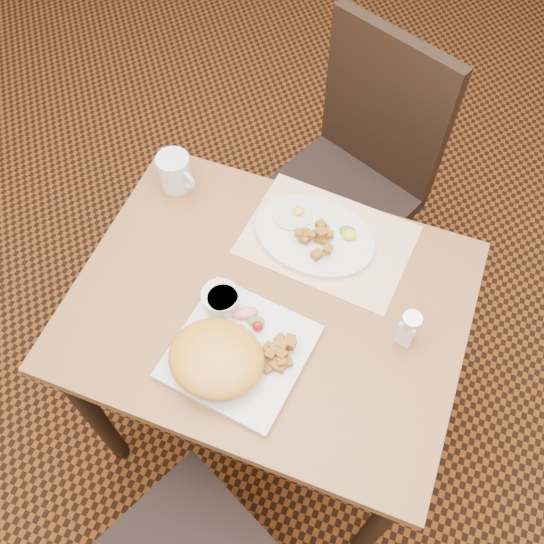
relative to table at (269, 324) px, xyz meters
The scene contains 15 objects.
ground 0.64m from the table, ahead, with size 8.00×8.00×0.00m, color black.
table is the anchor object (origin of this frame).
chair_far 0.65m from the table, 86.77° to the left, with size 0.55×0.56×0.97m.
placemat 0.25m from the table, 71.45° to the left, with size 0.40×0.28×0.00m, color white.
plate_square 0.18m from the table, 95.52° to the right, with size 0.28×0.28×0.02m, color silver.
plate_oval 0.24m from the table, 79.23° to the left, with size 0.30×0.23×0.02m, color silver, non-canonical shape.
hollandaise_mound 0.25m from the table, 103.41° to the right, with size 0.21×0.19×0.08m.
ramekin 0.19m from the table, 152.16° to the right, with size 0.09×0.08×0.05m.
garnish_sq 0.15m from the table, 106.82° to the right, with size 0.09×0.06×0.03m.
fried_egg 0.28m from the table, 96.81° to the left, with size 0.10×0.10×0.02m.
garnish_ov 0.30m from the table, 63.36° to the left, with size 0.05×0.05×0.02m.
salt_shaker 0.36m from the table, ahead, with size 0.05×0.05×0.10m.
coffee_mug 0.46m from the table, 144.96° to the left, with size 0.11×0.09×0.10m.
home_fries_sq 0.20m from the table, 63.44° to the right, with size 0.11×0.11×0.04m.
home_fries_ov 0.25m from the table, 74.33° to the left, with size 0.10×0.11×0.04m.
Camera 1 is at (0.25, -0.63, 1.98)m, focal length 40.00 mm.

